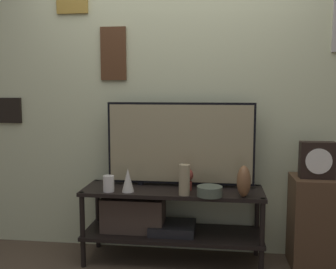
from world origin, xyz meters
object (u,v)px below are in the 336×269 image
television (180,144)px  vase_urn_stoneware (244,181)px  vase_slim_bronze (128,180)px  vase_wide_bowl (210,191)px  decorative_bust (187,178)px  vase_tall_ceramic (184,180)px  mantel_clock (317,160)px  candle_jar (109,184)px

television → vase_urn_stoneware: 0.61m
vase_urn_stoneware → vase_slim_bronze: (-0.88, 0.03, -0.02)m
television → vase_wide_bowl: bearing=-47.9°
vase_wide_bowl → vase_slim_bronze: size_ratio=1.03×
vase_slim_bronze → decorative_bust: (0.44, 0.11, 0.00)m
vase_tall_ceramic → mantel_clock: mantel_clock is taller
vase_urn_stoneware → mantel_clock: 0.60m
vase_urn_stoneware → vase_tall_ceramic: (-0.44, -0.01, -0.00)m
vase_wide_bowl → vase_slim_bronze: vase_slim_bronze is taller
television → mantel_clock: bearing=-4.5°
television → candle_jar: size_ratio=9.61×
vase_wide_bowl → vase_tall_ceramic: (-0.19, 0.00, 0.08)m
vase_tall_ceramic → television: bearing=102.0°
vase_urn_stoneware → decorative_bust: bearing=161.6°
vase_urn_stoneware → vase_tall_ceramic: 0.44m
vase_wide_bowl → vase_tall_ceramic: vase_tall_ceramic is taller
vase_slim_bronze → candle_jar: (-0.15, -0.01, -0.03)m
vase_wide_bowl → mantel_clock: (0.81, 0.19, 0.22)m
vase_urn_stoneware → mantel_clock: mantel_clock is taller
vase_wide_bowl → vase_urn_stoneware: bearing=1.9°
candle_jar → television: bearing=24.8°
candle_jar → vase_tall_ceramic: bearing=-2.4°
vase_tall_ceramic → candle_jar: size_ratio=1.86×
vase_wide_bowl → television: bearing=132.1°
vase_tall_ceramic → decorative_bust: vase_tall_ceramic is taller
decorative_bust → vase_slim_bronze: bearing=-165.6°
decorative_bust → mantel_clock: 1.00m
television → vase_tall_ceramic: 0.36m
vase_wide_bowl → vase_urn_stoneware: (0.25, 0.01, 0.08)m
television → mantel_clock: (1.05, -0.08, -0.10)m
vase_tall_ceramic → vase_urn_stoneware: bearing=0.9°
vase_tall_ceramic → mantel_clock: 1.02m
vase_urn_stoneware → vase_slim_bronze: 0.88m
vase_tall_ceramic → vase_slim_bronze: 0.44m
decorative_bust → vase_wide_bowl: bearing=-39.7°
mantel_clock → vase_slim_bronze: bearing=-174.0°
vase_tall_ceramic → vase_slim_bronze: bearing=175.2°
vase_wide_bowl → vase_slim_bronze: (-0.63, 0.04, 0.06)m
vase_tall_ceramic → mantel_clock: bearing=10.7°
candle_jar → vase_urn_stoneware: bearing=-1.0°
television → mantel_clock: size_ratio=4.26×
candle_jar → mantel_clock: 1.60m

